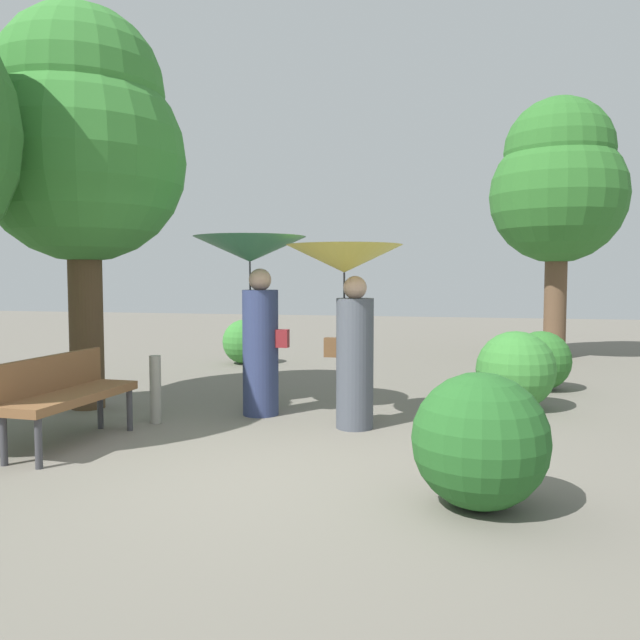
% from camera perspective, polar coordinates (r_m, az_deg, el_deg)
% --- Properties ---
extents(ground_plane, '(40.00, 40.00, 0.00)m').
position_cam_1_polar(ground_plane, '(5.33, -6.28, -13.18)').
color(ground_plane, '#6B665B').
extents(person_left, '(1.26, 1.26, 2.00)m').
position_cam_1_polar(person_left, '(7.24, -5.90, 3.16)').
color(person_left, navy).
rests_on(person_left, ground).
extents(person_right, '(1.19, 1.19, 1.88)m').
position_cam_1_polar(person_right, '(6.57, 2.48, 2.38)').
color(person_right, '#474C56').
rests_on(person_right, ground).
extents(park_bench, '(0.56, 1.52, 0.83)m').
position_cam_1_polar(park_bench, '(6.38, -21.72, -5.86)').
color(park_bench, '#38383D').
rests_on(park_bench, ground).
extents(tree_near_right, '(2.50, 2.50, 4.87)m').
position_cam_1_polar(tree_near_right, '(13.02, 20.36, 11.33)').
color(tree_near_right, brown).
rests_on(tree_near_right, ground).
extents(tree_mid_left, '(2.38, 2.38, 4.65)m').
position_cam_1_polar(tree_mid_left, '(8.19, -20.38, 14.82)').
color(tree_mid_left, '#4C3823').
rests_on(tree_mid_left, ground).
extents(bush_path_left, '(0.92, 0.92, 0.92)m').
position_cam_1_polar(bush_path_left, '(7.91, 16.96, -4.27)').
color(bush_path_left, '#387F33').
rests_on(bush_path_left, ground).
extents(bush_path_right, '(0.79, 0.79, 0.79)m').
position_cam_1_polar(bush_path_right, '(11.52, -6.69, -1.92)').
color(bush_path_right, '#387F33').
rests_on(bush_path_right, ground).
extents(bush_behind_bench, '(0.81, 0.81, 0.81)m').
position_cam_1_polar(bush_behind_bench, '(9.33, 19.00, -3.42)').
color(bush_behind_bench, '#2D6B28').
rests_on(bush_behind_bench, ground).
extents(bush_far_side, '(0.92, 0.92, 0.92)m').
position_cam_1_polar(bush_far_side, '(4.52, 14.01, -10.34)').
color(bush_far_side, '#235B23').
rests_on(bush_far_side, ground).
extents(path_marker_post, '(0.12, 0.12, 0.72)m').
position_cam_1_polar(path_marker_post, '(7.08, -14.38, -5.99)').
color(path_marker_post, gray).
rests_on(path_marker_post, ground).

